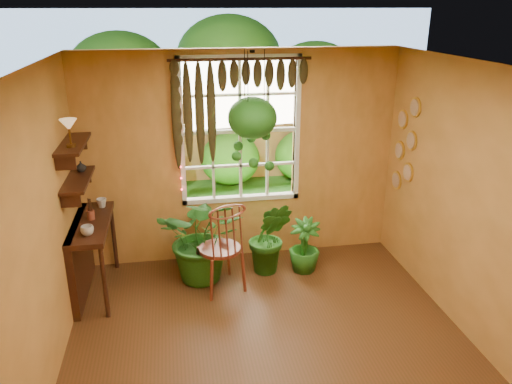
# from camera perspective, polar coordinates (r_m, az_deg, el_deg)

# --- Properties ---
(floor) EXTENTS (4.50, 4.50, 0.00)m
(floor) POSITION_cam_1_polar(r_m,az_deg,el_deg) (4.99, 2.33, -18.94)
(floor) COLOR #573018
(floor) RESTS_ON ground
(ceiling) EXTENTS (4.50, 4.50, 0.00)m
(ceiling) POSITION_cam_1_polar(r_m,az_deg,el_deg) (3.88, 2.92, 13.56)
(ceiling) COLOR silver
(ceiling) RESTS_ON wall_back
(wall_back) EXTENTS (4.00, 0.00, 4.00)m
(wall_back) POSITION_cam_1_polar(r_m,az_deg,el_deg) (6.33, -1.76, 3.85)
(wall_back) COLOR gold
(wall_back) RESTS_ON floor
(wall_left) EXTENTS (0.00, 4.50, 4.50)m
(wall_left) POSITION_cam_1_polar(r_m,az_deg,el_deg) (4.33, -24.42, -6.31)
(wall_left) COLOR gold
(wall_left) RESTS_ON floor
(wall_right) EXTENTS (0.00, 4.50, 4.50)m
(wall_right) POSITION_cam_1_polar(r_m,az_deg,el_deg) (5.05, 25.38, -2.66)
(wall_right) COLOR gold
(wall_right) RESTS_ON floor
(window) EXTENTS (1.52, 0.10, 1.86)m
(window) POSITION_cam_1_polar(r_m,az_deg,el_deg) (6.27, -1.83, 6.99)
(window) COLOR white
(window) RESTS_ON wall_back
(valance_vine) EXTENTS (1.70, 0.12, 1.10)m
(valance_vine) POSITION_cam_1_polar(r_m,az_deg,el_deg) (6.03, -2.54, 12.03)
(valance_vine) COLOR #3A1C0F
(valance_vine) RESTS_ON window
(string_lights) EXTENTS (0.03, 0.03, 1.54)m
(string_lights) POSITION_cam_1_polar(r_m,az_deg,el_deg) (6.11, -8.84, 6.88)
(string_lights) COLOR #FF2633
(string_lights) RESTS_ON window
(wall_plates) EXTENTS (0.04, 0.32, 1.10)m
(wall_plates) POSITION_cam_1_polar(r_m,az_deg,el_deg) (6.43, 16.66, 5.10)
(wall_plates) COLOR beige
(wall_plates) RESTS_ON wall_right
(counter_ledge) EXTENTS (0.40, 1.20, 0.90)m
(counter_ledge) POSITION_cam_1_polar(r_m,az_deg,el_deg) (6.05, -19.04, -6.29)
(counter_ledge) COLOR #3A1C0F
(counter_ledge) RESTS_ON floor
(shelf_lower) EXTENTS (0.25, 0.90, 0.04)m
(shelf_lower) POSITION_cam_1_polar(r_m,az_deg,el_deg) (5.73, -19.68, 1.33)
(shelf_lower) COLOR #3A1C0F
(shelf_lower) RESTS_ON wall_left
(shelf_upper) EXTENTS (0.25, 0.90, 0.04)m
(shelf_upper) POSITION_cam_1_polar(r_m,az_deg,el_deg) (5.62, -20.16, 5.18)
(shelf_upper) COLOR #3A1C0F
(shelf_upper) RESTS_ON wall_left
(backyard) EXTENTS (14.00, 10.00, 12.00)m
(backyard) POSITION_cam_1_polar(r_m,az_deg,el_deg) (10.85, -4.03, 10.51)
(backyard) COLOR #225819
(backyard) RESTS_ON ground
(windsor_chair) EXTENTS (0.62, 0.64, 1.30)m
(windsor_chair) POSITION_cam_1_polar(r_m,az_deg,el_deg) (5.89, -3.98, -7.79)
(windsor_chair) COLOR maroon
(windsor_chair) RESTS_ON floor
(potted_plant_left) EXTENTS (1.22, 1.13, 1.13)m
(potted_plant_left) POSITION_cam_1_polar(r_m,az_deg,el_deg) (6.04, -6.00, -5.14)
(potted_plant_left) COLOR #165115
(potted_plant_left) RESTS_ON floor
(potted_plant_mid) EXTENTS (0.62, 0.55, 0.96)m
(potted_plant_mid) POSITION_cam_1_polar(r_m,az_deg,el_deg) (6.19, 1.60, -5.19)
(potted_plant_mid) COLOR #165115
(potted_plant_mid) RESTS_ON floor
(potted_plant_right) EXTENTS (0.48, 0.48, 0.69)m
(potted_plant_right) POSITION_cam_1_polar(r_m,az_deg,el_deg) (6.31, 5.55, -6.12)
(potted_plant_right) COLOR #165115
(potted_plant_right) RESTS_ON floor
(hanging_basket) EXTENTS (0.59, 0.59, 1.44)m
(hanging_basket) POSITION_cam_1_polar(r_m,az_deg,el_deg) (6.00, -0.41, 7.89)
(hanging_basket) COLOR black
(hanging_basket) RESTS_ON ceiling
(cup_a) EXTENTS (0.15, 0.15, 0.11)m
(cup_a) POSITION_cam_1_polar(r_m,az_deg,el_deg) (5.54, -18.72, -4.19)
(cup_a) COLOR silver
(cup_a) RESTS_ON counter_ledge
(cup_b) EXTENTS (0.13, 0.13, 0.11)m
(cup_b) POSITION_cam_1_polar(r_m,az_deg,el_deg) (6.24, -17.23, -1.20)
(cup_b) COLOR beige
(cup_b) RESTS_ON counter_ledge
(brush_jar) EXTENTS (0.09, 0.09, 0.32)m
(brush_jar) POSITION_cam_1_polar(r_m,az_deg,el_deg) (5.91, -18.44, -1.87)
(brush_jar) COLOR brown
(brush_jar) RESTS_ON counter_ledge
(shelf_vase) EXTENTS (0.14, 0.14, 0.12)m
(shelf_vase) POSITION_cam_1_polar(r_m,az_deg,el_deg) (5.93, -19.38, 2.78)
(shelf_vase) COLOR #B2AD99
(shelf_vase) RESTS_ON shelf_lower
(tiffany_lamp) EXTENTS (0.17, 0.17, 0.29)m
(tiffany_lamp) POSITION_cam_1_polar(r_m,az_deg,el_deg) (5.39, -20.62, 7.03)
(tiffany_lamp) COLOR brown
(tiffany_lamp) RESTS_ON shelf_upper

